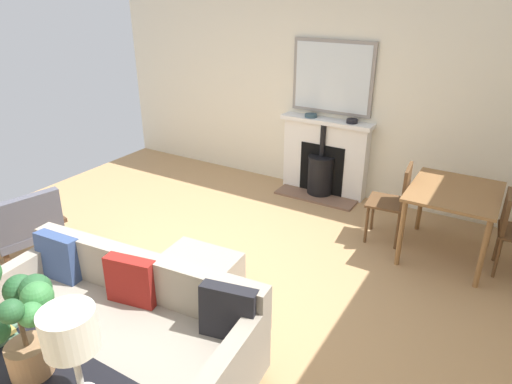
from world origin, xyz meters
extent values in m
cube|color=tan|center=(0.00, 0.00, 0.00)|extent=(5.74, 6.00, 0.01)
cube|color=silver|center=(-2.87, 0.00, 1.37)|extent=(0.12, 6.00, 2.74)
cube|color=brown|center=(-2.46, 0.33, 0.01)|extent=(0.32, 1.06, 0.03)
cube|color=white|center=(-2.72, 0.33, 0.48)|extent=(0.19, 1.12, 0.96)
cube|color=black|center=(-2.64, 0.33, 0.36)|extent=(0.06, 0.60, 0.66)
cylinder|color=black|center=(-2.60, 0.33, 0.28)|extent=(0.33, 0.33, 0.49)
cylinder|color=black|center=(-2.60, 0.33, 0.53)|extent=(0.35, 0.35, 0.02)
cylinder|color=black|center=(-2.60, 0.33, 0.75)|extent=(0.07, 0.07, 0.42)
cube|color=white|center=(-2.69, 0.33, 0.98)|extent=(0.24, 1.20, 0.05)
cube|color=gray|center=(-2.78, 0.33, 1.51)|extent=(0.04, 1.05, 0.89)
cube|color=silver|center=(-2.76, 0.33, 1.51)|extent=(0.01, 0.97, 0.81)
cylinder|color=#334C56|center=(-2.69, 0.12, 1.03)|extent=(0.16, 0.16, 0.04)
torus|color=#334C56|center=(-2.69, 0.12, 1.04)|extent=(0.16, 0.16, 0.01)
cylinder|color=black|center=(-2.69, 0.66, 1.03)|extent=(0.14, 0.14, 0.05)
torus|color=black|center=(-2.69, 0.66, 1.05)|extent=(0.14, 0.14, 0.01)
cylinder|color=#B2B2B7|center=(1.34, -0.49, 0.05)|extent=(0.04, 0.04, 0.10)
cylinder|color=#B2B2B7|center=(0.69, -0.55, 0.05)|extent=(0.04, 0.04, 0.10)
cylinder|color=#B2B2B7|center=(0.53, 1.15, 0.05)|extent=(0.04, 0.04, 0.10)
cube|color=gray|center=(0.93, 0.33, 0.26)|extent=(1.00, 2.07, 0.32)
cube|color=gray|center=(0.59, 0.30, 0.60)|extent=(0.32, 2.01, 0.35)
cube|color=gray|center=(1.02, -0.61, 0.53)|extent=(0.78, 0.19, 0.21)
cube|color=gray|center=(0.85, 1.27, 0.53)|extent=(0.78, 0.19, 0.21)
cube|color=#334775|center=(0.76, -0.45, 0.59)|extent=(0.17, 0.39, 0.39)
cube|color=maroon|center=(0.69, 0.27, 0.59)|extent=(0.19, 0.39, 0.38)
cube|color=black|center=(0.62, 1.07, 0.59)|extent=(0.22, 0.40, 0.39)
cylinder|color=#B2B2B7|center=(0.33, 0.07, 0.04)|extent=(0.03, 0.03, 0.09)
cylinder|color=#B2B2B7|center=(0.29, 0.59, 0.04)|extent=(0.03, 0.03, 0.09)
cylinder|color=#B2B2B7|center=(-0.21, 0.03, 0.04)|extent=(0.03, 0.03, 0.09)
cylinder|color=#B2B2B7|center=(-0.24, 0.55, 0.04)|extent=(0.03, 0.03, 0.09)
cube|color=gray|center=(0.04, 0.31, 0.25)|extent=(0.72, 0.70, 0.31)
cube|color=#4C3321|center=(0.09, -1.69, 0.17)|extent=(0.05, 0.05, 0.33)
cube|color=#4C3321|center=(0.20, -1.23, 0.17)|extent=(0.05, 0.05, 0.33)
cube|color=#4C3321|center=(0.70, -1.34, 0.17)|extent=(0.05, 0.05, 0.33)
cube|color=#4C4C56|center=(0.39, -1.52, 0.35)|extent=(0.71, 0.68, 0.08)
cube|color=#4C4C56|center=(0.45, -1.27, 0.60)|extent=(0.61, 0.25, 0.42)
cube|color=#4C3321|center=(0.08, -1.44, 0.44)|extent=(0.16, 0.53, 0.04)
cube|color=black|center=(1.64, 0.33, 0.74)|extent=(0.39, 1.62, 0.03)
cylinder|color=beige|center=(1.64, 0.94, 0.92)|extent=(0.03, 0.03, 0.28)
cylinder|color=white|center=(1.64, 0.94, 1.16)|extent=(0.25, 0.25, 0.20)
cylinder|color=#99704C|center=(1.67, 0.59, 0.85)|extent=(0.21, 0.21, 0.18)
cylinder|color=brown|center=(1.67, 0.59, 1.04)|extent=(0.02, 0.02, 0.21)
sphere|color=#26562D|center=(1.76, 0.74, 1.27)|extent=(0.11, 0.11, 0.11)
sphere|color=#387A3D|center=(1.69, 0.76, 1.21)|extent=(0.12, 0.12, 0.12)
sphere|color=#387A3D|center=(1.60, 0.67, 1.21)|extent=(0.15, 0.15, 0.15)
sphere|color=#26562D|center=(1.56, 0.60, 1.20)|extent=(0.16, 0.16, 0.16)
sphere|color=#26562D|center=(1.57, 0.48, 1.16)|extent=(0.16, 0.16, 0.16)
cylinder|color=olive|center=(-2.31, 1.67, 0.35)|extent=(0.05, 0.05, 0.70)
cylinder|color=olive|center=(-1.46, 1.67, 0.35)|extent=(0.05, 0.05, 0.70)
cylinder|color=olive|center=(-2.31, 2.40, 0.35)|extent=(0.05, 0.05, 0.70)
cylinder|color=olive|center=(-1.46, 2.40, 0.35)|extent=(0.05, 0.05, 0.70)
cube|color=olive|center=(-1.88, 2.04, 0.72)|extent=(0.95, 0.83, 0.03)
cylinder|color=brown|center=(-2.03, 1.23, 0.22)|extent=(0.04, 0.04, 0.44)
cylinder|color=brown|center=(-1.71, 1.26, 0.22)|extent=(0.04, 0.04, 0.44)
cylinder|color=brown|center=(-2.06, 1.55, 0.22)|extent=(0.04, 0.04, 0.44)
cylinder|color=brown|center=(-1.74, 1.58, 0.22)|extent=(0.04, 0.04, 0.44)
cube|color=brown|center=(-1.88, 1.40, 0.45)|extent=(0.44, 0.44, 0.02)
cube|color=brown|center=(-1.90, 1.57, 0.67)|extent=(0.36, 0.07, 0.42)
cylinder|color=brown|center=(-1.71, 2.52, 0.21)|extent=(0.03, 0.03, 0.43)
cylinder|color=brown|center=(-2.03, 2.50, 0.21)|extent=(0.03, 0.03, 0.43)
cube|color=brown|center=(-1.87, 2.50, 0.63)|extent=(0.36, 0.06, 0.37)
camera|label=1|loc=(2.57, 2.45, 2.54)|focal=31.99mm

